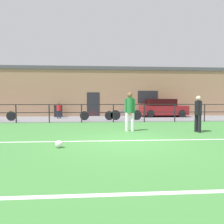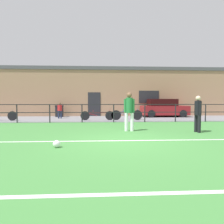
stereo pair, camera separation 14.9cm
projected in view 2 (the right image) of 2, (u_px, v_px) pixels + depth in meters
The scene contains 15 objects.
ground at pixel (125, 142), 6.72m from camera, with size 60.00×44.00×0.04m, color #42843D.
field_line_touchline at pixel (125, 141), 6.84m from camera, with size 36.00×0.11×0.00m, color white.
field_line_hash at pixel (156, 193), 2.94m from camera, with size 36.00×0.11×0.00m, color white.
pavement_strip at pixel (112, 119), 15.19m from camera, with size 48.00×5.00×0.02m, color slate.
perimeter_fence at pixel (114, 110), 12.65m from camera, with size 36.07×0.07×1.15m.
clubhouse_facade at pixel (109, 92), 18.75m from camera, with size 28.00×2.56×4.37m.
player_goalkeeper at pixel (198, 112), 8.60m from camera, with size 0.28×0.43×1.58m.
player_striker at pixel (129, 109), 8.93m from camera, with size 0.48×0.30×1.74m.
soccer_ball_match at pixel (57, 144), 5.83m from camera, with size 0.22×0.22×0.22m, color white.
spectator_child at pixel (60, 109), 15.17m from camera, with size 0.33×0.21×1.22m.
parked_car_red at pixel (164, 108), 16.87m from camera, with size 3.82×1.81×1.49m.
bicycle_parked_0 at pixel (127, 115), 13.93m from camera, with size 2.18×0.04×0.78m.
bicycle_parked_1 at pixel (1, 116), 13.45m from camera, with size 2.18×0.04×0.73m.
bicycle_parked_3 at pixel (97, 115), 13.81m from camera, with size 2.34×0.04×0.73m.
trash_bin_0 at pixel (59, 111), 16.74m from camera, with size 0.62×0.53×0.96m.
Camera 2 is at (-0.81, -6.61, 1.37)m, focal length 32.03 mm.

